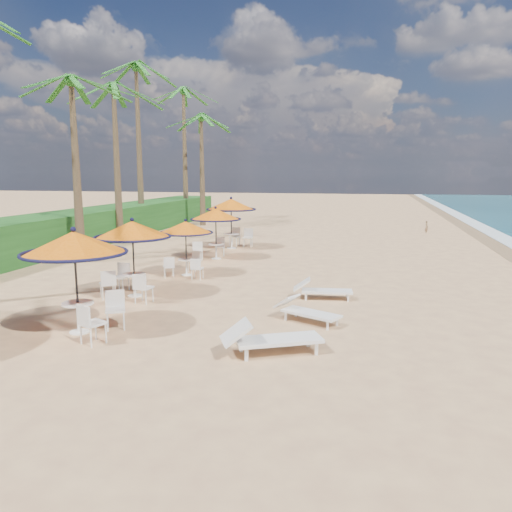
{
  "coord_description": "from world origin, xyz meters",
  "views": [
    {
      "loc": [
        1.74,
        -10.75,
        3.86
      ],
      "look_at": [
        -1.83,
        4.6,
        1.2
      ],
      "focal_mm": 35.0,
      "sensor_mm": 36.0,
      "label": 1
    }
  ],
  "objects_px": {
    "station_3": "(215,219)",
    "station_4": "(232,209)",
    "station_1": "(131,239)",
    "lounger_mid": "(305,310)",
    "station_0": "(78,253)",
    "station_2": "(186,234)",
    "lounger_near": "(268,338)",
    "lounger_far": "(321,289)"
  },
  "relations": [
    {
      "from": "station_4",
      "to": "station_3",
      "type": "bearing_deg",
      "value": -87.9
    },
    {
      "from": "lounger_near",
      "to": "station_2",
      "type": "bearing_deg",
      "value": 96.21
    },
    {
      "from": "station_1",
      "to": "lounger_mid",
      "type": "xyz_separation_m",
      "value": [
        5.62,
        -1.46,
        -1.51
      ]
    },
    {
      "from": "lounger_mid",
      "to": "station_2",
      "type": "bearing_deg",
      "value": 163.02
    },
    {
      "from": "station_1",
      "to": "station_2",
      "type": "xyz_separation_m",
      "value": [
        0.48,
        3.43,
        -0.25
      ]
    },
    {
      "from": "station_3",
      "to": "station_1",
      "type": "bearing_deg",
      "value": -93.42
    },
    {
      "from": "station_3",
      "to": "lounger_near",
      "type": "xyz_separation_m",
      "value": [
        4.74,
        -11.14,
        -1.44
      ]
    },
    {
      "from": "station_2",
      "to": "lounger_mid",
      "type": "distance_m",
      "value": 7.2
    },
    {
      "from": "station_4",
      "to": "lounger_near",
      "type": "relative_size",
      "value": 1.17
    },
    {
      "from": "lounger_near",
      "to": "lounger_mid",
      "type": "height_order",
      "value": "lounger_near"
    },
    {
      "from": "station_1",
      "to": "lounger_far",
      "type": "bearing_deg",
      "value": 9.86
    },
    {
      "from": "station_2",
      "to": "lounger_near",
      "type": "relative_size",
      "value": 0.95
    },
    {
      "from": "station_0",
      "to": "station_1",
      "type": "xyz_separation_m",
      "value": [
        -0.47,
        3.61,
        -0.16
      ]
    },
    {
      "from": "station_0",
      "to": "station_2",
      "type": "bearing_deg",
      "value": 89.97
    },
    {
      "from": "station_3",
      "to": "lounger_near",
      "type": "height_order",
      "value": "station_3"
    },
    {
      "from": "station_2",
      "to": "station_3",
      "type": "distance_m",
      "value": 3.74
    },
    {
      "from": "station_0",
      "to": "station_2",
      "type": "distance_m",
      "value": 7.04
    },
    {
      "from": "station_3",
      "to": "lounger_far",
      "type": "bearing_deg",
      "value": -48.98
    },
    {
      "from": "lounger_mid",
      "to": "lounger_far",
      "type": "xyz_separation_m",
      "value": [
        0.16,
        2.46,
        -0.0
      ]
    },
    {
      "from": "station_4",
      "to": "lounger_far",
      "type": "xyz_separation_m",
      "value": [
        5.47,
        -9.41,
        -1.71
      ]
    },
    {
      "from": "lounger_mid",
      "to": "station_3",
      "type": "bearing_deg",
      "value": 147.61
    },
    {
      "from": "lounger_near",
      "to": "lounger_far",
      "type": "distance_m",
      "value": 5.03
    },
    {
      "from": "station_0",
      "to": "lounger_mid",
      "type": "distance_m",
      "value": 5.82
    },
    {
      "from": "station_2",
      "to": "lounger_near",
      "type": "distance_m",
      "value": 8.85
    },
    {
      "from": "station_4",
      "to": "lounger_mid",
      "type": "xyz_separation_m",
      "value": [
        5.31,
        -11.87,
        -1.7
      ]
    },
    {
      "from": "station_0",
      "to": "lounger_far",
      "type": "xyz_separation_m",
      "value": [
        5.31,
        4.61,
        -1.68
      ]
    },
    {
      "from": "station_3",
      "to": "station_4",
      "type": "distance_m",
      "value": 3.27
    },
    {
      "from": "lounger_far",
      "to": "station_2",
      "type": "bearing_deg",
      "value": 148.77
    },
    {
      "from": "lounger_near",
      "to": "station_4",
      "type": "bearing_deg",
      "value": 82.52
    },
    {
      "from": "station_0",
      "to": "station_3",
      "type": "relative_size",
      "value": 1.1
    },
    {
      "from": "lounger_near",
      "to": "station_1",
      "type": "bearing_deg",
      "value": 116.23
    },
    {
      "from": "station_0",
      "to": "station_1",
      "type": "height_order",
      "value": "station_0"
    },
    {
      "from": "station_4",
      "to": "lounger_near",
      "type": "xyz_separation_m",
      "value": [
        4.86,
        -14.4,
        -1.65
      ]
    },
    {
      "from": "station_0",
      "to": "lounger_near",
      "type": "distance_m",
      "value": 4.98
    },
    {
      "from": "lounger_mid",
      "to": "lounger_near",
      "type": "bearing_deg",
      "value": -73.53
    },
    {
      "from": "station_4",
      "to": "lounger_near",
      "type": "bearing_deg",
      "value": -71.36
    },
    {
      "from": "station_1",
      "to": "station_4",
      "type": "bearing_deg",
      "value": 88.31
    },
    {
      "from": "station_2",
      "to": "lounger_mid",
      "type": "height_order",
      "value": "station_2"
    },
    {
      "from": "station_3",
      "to": "lounger_far",
      "type": "height_order",
      "value": "station_3"
    },
    {
      "from": "station_3",
      "to": "lounger_mid",
      "type": "xyz_separation_m",
      "value": [
        5.19,
        -8.61,
        -1.5
      ]
    },
    {
      "from": "station_3",
      "to": "lounger_near",
      "type": "distance_m",
      "value": 12.19
    },
    {
      "from": "station_3",
      "to": "station_4",
      "type": "relative_size",
      "value": 0.9
    }
  ]
}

